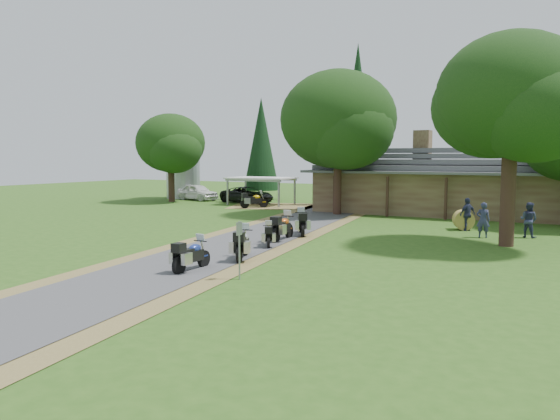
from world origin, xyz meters
The scene contains 23 objects.
ground centered at (0.00, 0.00, 0.00)m, with size 120.00×120.00×0.00m, color #2D5518.
driveway centered at (-0.50, 4.00, 0.00)m, with size 46.00×46.00×0.00m, color #4A4A4D.
lodge centered at (6.00, 24.00, 2.45)m, with size 21.40×9.40×4.90m, color brown, non-canonical shape.
silo centered at (-21.50, 26.44, 3.45)m, with size 3.40×3.40×6.90m, color gray.
carport centered at (-10.60, 23.54, 1.20)m, with size 5.53×3.69×2.40m, color white, non-canonical shape.
car_white_sedan centered at (-18.61, 24.96, 0.98)m, with size 5.85×2.47×1.95m, color white.
car_dark_suv centered at (-12.80, 24.70, 1.09)m, with size 5.68×2.42×2.17m, color black.
motorcycle_row_a centered at (1.34, -1.73, 0.64)m, with size 1.86×0.61×1.27m, color navy, non-canonical shape.
motorcycle_row_b centered at (1.78, 1.05, 0.70)m, with size 2.04×0.66×1.39m, color #A5A6AD, non-canonical shape.
motorcycle_row_c centered at (1.10, 4.37, 0.57)m, with size 1.66×0.54×1.14m, color gold, non-canonical shape.
motorcycle_row_d centered at (0.79, 6.32, 0.72)m, with size 2.10×0.69×1.44m, color #D05918, non-canonical shape.
motorcycle_row_e centered at (0.79, 8.46, 0.71)m, with size 2.07×0.68×1.42m, color black, non-canonical shape.
motorcycle_carport_a centered at (-9.48, 20.49, 0.71)m, with size 2.06×0.67×1.41m, color gold, non-canonical shape.
person_a centered at (9.43, 12.10, 1.08)m, with size 0.61×0.44×2.15m, color #303456.
person_b centered at (11.49, 13.27, 1.07)m, with size 0.61×0.44×2.15m, color #303456.
person_c centered at (8.25, 14.48, 1.10)m, with size 0.62×0.45×2.19m, color #303456.
hay_bale centered at (7.98, 14.83, 0.56)m, with size 1.12×1.12×1.03m, color olive.
sign_post centered at (3.67, -2.11, 1.00)m, with size 0.36×0.06×2.00m, color gray, non-canonical shape.
oak_lodge_left centered at (-1.56, 19.02, 5.51)m, with size 8.27×8.27×11.02m, color black, non-canonical shape.
oak_driveway centered at (10.81, 9.78, 5.62)m, with size 6.78×6.78×11.24m, color black, non-canonical shape.
oak_silo centered at (-19.64, 22.35, 4.40)m, with size 6.38×6.38×8.80m, color black, non-canonical shape.
cedar_near centered at (-3.31, 27.52, 6.94)m, with size 3.62×3.62×13.87m, color black.
cedar_far centered at (-13.70, 28.81, 4.96)m, with size 3.50×3.50×9.93m, color black.
Camera 1 is at (13.59, -17.45, 4.14)m, focal length 35.00 mm.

